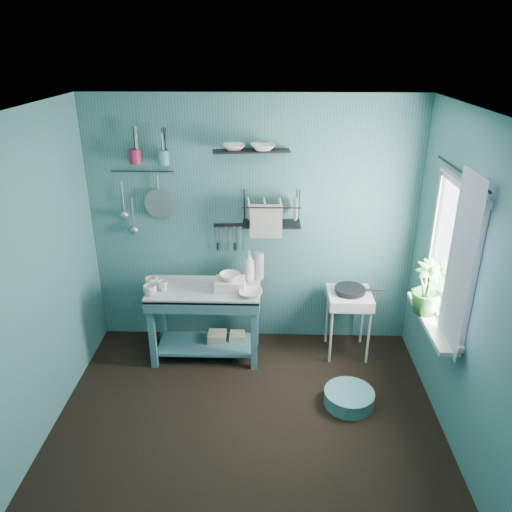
{
  "coord_description": "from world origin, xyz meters",
  "views": [
    {
      "loc": [
        0.17,
        -3.12,
        2.92
      ],
      "look_at": [
        0.05,
        0.85,
        1.2
      ],
      "focal_mm": 35.0,
      "sensor_mm": 36.0,
      "label": 1
    }
  ],
  "objects_px": {
    "utensil_cup_teal": "(163,157)",
    "floor_basin": "(349,398)",
    "work_counter": "(206,322)",
    "colander": "(159,203)",
    "storage_tin_large": "(217,342)",
    "hotplate_stand": "(347,323)",
    "mug_right": "(152,282)",
    "mug_left": "(150,290)",
    "potted_plant": "(427,288)",
    "dish_rack": "(272,209)",
    "frying_pan": "(350,289)",
    "storage_tin_small": "(237,342)",
    "soap_bottle": "(249,265)",
    "mug_mid": "(163,286)",
    "wash_tub": "(230,284)",
    "water_bottle": "(259,265)",
    "utensil_cup_magenta": "(135,156)"
  },
  "relations": [
    {
      "from": "soap_bottle",
      "to": "storage_tin_small",
      "type": "xyz_separation_m",
      "value": [
        -0.12,
        -0.12,
        -0.81
      ]
    },
    {
      "from": "work_counter",
      "to": "floor_basin",
      "type": "xyz_separation_m",
      "value": [
        1.33,
        -0.71,
        -0.31
      ]
    },
    {
      "from": "mug_left",
      "to": "storage_tin_large",
      "type": "distance_m",
      "value": 0.93
    },
    {
      "from": "dish_rack",
      "to": "floor_basin",
      "type": "bearing_deg",
      "value": -51.77
    },
    {
      "from": "work_counter",
      "to": "floor_basin",
      "type": "height_order",
      "value": "work_counter"
    },
    {
      "from": "mug_left",
      "to": "utensil_cup_magenta",
      "type": "relative_size",
      "value": 0.95
    },
    {
      "from": "mug_right",
      "to": "hotplate_stand",
      "type": "relative_size",
      "value": 0.18
    },
    {
      "from": "colander",
      "to": "mug_right",
      "type": "bearing_deg",
      "value": -98.25
    },
    {
      "from": "work_counter",
      "to": "colander",
      "type": "height_order",
      "value": "colander"
    },
    {
      "from": "colander",
      "to": "storage_tin_large",
      "type": "bearing_deg",
      "value": -28.7
    },
    {
      "from": "frying_pan",
      "to": "storage_tin_large",
      "type": "xyz_separation_m",
      "value": [
        -1.3,
        -0.04,
        -0.6
      ]
    },
    {
      "from": "water_bottle",
      "to": "floor_basin",
      "type": "xyz_separation_m",
      "value": [
        0.81,
        -0.93,
        -0.83
      ]
    },
    {
      "from": "storage_tin_small",
      "to": "mug_left",
      "type": "bearing_deg",
      "value": -162.9
    },
    {
      "from": "mug_mid",
      "to": "colander",
      "type": "bearing_deg",
      "value": 99.56
    },
    {
      "from": "mug_left",
      "to": "colander",
      "type": "relative_size",
      "value": 0.44
    },
    {
      "from": "storage_tin_large",
      "to": "floor_basin",
      "type": "distance_m",
      "value": 1.44
    },
    {
      "from": "dish_rack",
      "to": "utensil_cup_teal",
      "type": "bearing_deg",
      "value": -179.85
    },
    {
      "from": "work_counter",
      "to": "soap_bottle",
      "type": "height_order",
      "value": "soap_bottle"
    },
    {
      "from": "mug_left",
      "to": "potted_plant",
      "type": "distance_m",
      "value": 2.44
    },
    {
      "from": "utensil_cup_teal",
      "to": "colander",
      "type": "bearing_deg",
      "value": 159.36
    },
    {
      "from": "floor_basin",
      "to": "hotplate_stand",
      "type": "bearing_deg",
      "value": 84.6
    },
    {
      "from": "water_bottle",
      "to": "frying_pan",
      "type": "height_order",
      "value": "water_bottle"
    },
    {
      "from": "frying_pan",
      "to": "storage_tin_small",
      "type": "height_order",
      "value": "frying_pan"
    },
    {
      "from": "frying_pan",
      "to": "mug_mid",
      "type": "bearing_deg",
      "value": -175.15
    },
    {
      "from": "hotplate_stand",
      "to": "potted_plant",
      "type": "bearing_deg",
      "value": -46.04
    },
    {
      "from": "work_counter",
      "to": "water_bottle",
      "type": "relative_size",
      "value": 3.81
    },
    {
      "from": "dish_rack",
      "to": "storage_tin_large",
      "type": "height_order",
      "value": "dish_rack"
    },
    {
      "from": "utensil_cup_magenta",
      "to": "potted_plant",
      "type": "xyz_separation_m",
      "value": [
        2.55,
        -0.86,
        -0.88
      ]
    },
    {
      "from": "storage_tin_large",
      "to": "colander",
      "type": "bearing_deg",
      "value": 151.3
    },
    {
      "from": "utensil_cup_teal",
      "to": "floor_basin",
      "type": "distance_m",
      "value": 2.72
    },
    {
      "from": "colander",
      "to": "potted_plant",
      "type": "bearing_deg",
      "value": -20.61
    },
    {
      "from": "wash_tub",
      "to": "storage_tin_small",
      "type": "distance_m",
      "value": 0.71
    },
    {
      "from": "water_bottle",
      "to": "dish_rack",
      "type": "height_order",
      "value": "dish_rack"
    },
    {
      "from": "mug_mid",
      "to": "utensil_cup_teal",
      "type": "height_order",
      "value": "utensil_cup_teal"
    },
    {
      "from": "mug_right",
      "to": "frying_pan",
      "type": "xyz_separation_m",
      "value": [
        1.9,
        0.09,
        -0.09
      ]
    },
    {
      "from": "hotplate_stand",
      "to": "mug_right",
      "type": "bearing_deg",
      "value": -172.46
    },
    {
      "from": "hotplate_stand",
      "to": "floor_basin",
      "type": "bearing_deg",
      "value": -90.61
    },
    {
      "from": "mug_left",
      "to": "colander",
      "type": "distance_m",
      "value": 0.85
    },
    {
      "from": "wash_tub",
      "to": "potted_plant",
      "type": "height_order",
      "value": "potted_plant"
    },
    {
      "from": "wash_tub",
      "to": "soap_bottle",
      "type": "bearing_deg",
      "value": 52.31
    },
    {
      "from": "work_counter",
      "to": "storage_tin_small",
      "type": "height_order",
      "value": "work_counter"
    },
    {
      "from": "hotplate_stand",
      "to": "dish_rack",
      "type": "xyz_separation_m",
      "value": [
        -0.77,
        0.18,
        1.12
      ]
    },
    {
      "from": "water_bottle",
      "to": "frying_pan",
      "type": "xyz_separation_m",
      "value": [
        0.88,
        -0.13,
        -0.18
      ]
    },
    {
      "from": "wash_tub",
      "to": "utensil_cup_magenta",
      "type": "xyz_separation_m",
      "value": [
        -0.88,
        0.34,
        1.13
      ]
    },
    {
      "from": "wash_tub",
      "to": "colander",
      "type": "bearing_deg",
      "value": 152.07
    },
    {
      "from": "mug_mid",
      "to": "floor_basin",
      "type": "height_order",
      "value": "mug_mid"
    },
    {
      "from": "utensil_cup_magenta",
      "to": "utensil_cup_teal",
      "type": "relative_size",
      "value": 1.0
    },
    {
      "from": "mug_left",
      "to": "hotplate_stand",
      "type": "xyz_separation_m",
      "value": [
        1.88,
        0.25,
        -0.47
      ]
    },
    {
      "from": "mug_mid",
      "to": "dish_rack",
      "type": "bearing_deg",
      "value": 18.06
    },
    {
      "from": "mug_right",
      "to": "colander",
      "type": "distance_m",
      "value": 0.76
    }
  ]
}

